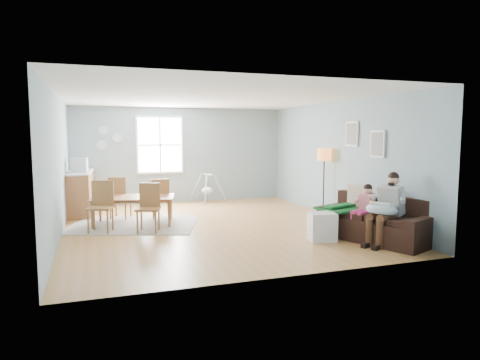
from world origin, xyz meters
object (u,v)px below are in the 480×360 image
object	(u,v)px
monitor	(79,165)
toddler	(365,202)
dining_table	(133,211)
chair_se	(149,204)
floor_lamp	(324,160)
sofa	(376,225)
counter	(81,192)
chair_ne	(161,196)
chair_sw	(102,203)
storage_cube	(322,227)
chair_nw	(119,195)
father	(387,206)
baby_swing	(208,190)

from	to	relation	value
monitor	toddler	bearing A→B (deg)	-39.20
dining_table	chair_se	bearing A→B (deg)	-60.38
floor_lamp	chair_se	bearing A→B (deg)	-174.97
sofa	floor_lamp	distance (m)	2.65
chair_se	counter	size ratio (longest dim) A/B	0.51
sofa	chair_ne	world-z (taller)	chair_ne
toddler	chair_sw	xyz separation A→B (m)	(-4.62, 2.20, -0.10)
storage_cube	chair_nw	world-z (taller)	chair_nw
father	chair_sw	size ratio (longest dim) A/B	1.25
chair_ne	counter	world-z (taller)	counter
storage_cube	sofa	bearing A→B (deg)	-15.97
chair_nw	chair_ne	size ratio (longest dim) A/B	1.04
storage_cube	chair_sw	xyz separation A→B (m)	(-3.79, 2.08, 0.33)
father	chair_nw	xyz separation A→B (m)	(-4.34, 3.89, -0.13)
chair_sw	chair_ne	size ratio (longest dim) A/B	1.09
father	chair_nw	bearing A→B (deg)	138.13
chair_se	chair_ne	distance (m)	1.29
father	sofa	bearing A→B (deg)	87.10
chair_ne	sofa	bearing A→B (deg)	-43.59
chair_nw	chair_ne	distance (m)	0.96
chair_se	storage_cube	bearing A→B (deg)	-31.53
chair_sw	counter	size ratio (longest dim) A/B	0.53
chair_se	chair_ne	xyz separation A→B (m)	(0.42, 1.23, -0.02)
sofa	chair_se	size ratio (longest dim) A/B	2.24
toddler	chair_ne	distance (m)	4.55
toddler	chair_sw	bearing A→B (deg)	154.49
storage_cube	father	bearing A→B (deg)	-31.87
toddler	chair_sw	world-z (taller)	toddler
dining_table	storage_cube	bearing A→B (deg)	-27.14
counter	baby_swing	xyz separation A→B (m)	(3.38, 0.60, -0.16)
sofa	storage_cube	xyz separation A→B (m)	(-0.96, 0.28, -0.03)
father	chair_ne	world-z (taller)	father
sofa	chair_sw	bearing A→B (deg)	153.65
chair_sw	counter	xyz separation A→B (m)	(-0.45, 2.29, -0.05)
dining_table	chair_se	size ratio (longest dim) A/B	1.78
baby_swing	counter	bearing A→B (deg)	-169.93
toddler	baby_swing	xyz separation A→B (m)	(-1.69, 5.09, -0.32)
chair_ne	baby_swing	size ratio (longest dim) A/B	0.88
sofa	chair_nw	world-z (taller)	chair_nw
chair_sw	baby_swing	world-z (taller)	chair_sw
dining_table	chair_nw	bearing A→B (deg)	120.05
toddler	chair_ne	bearing A→B (deg)	136.59
monitor	sofa	bearing A→B (deg)	-39.45
dining_table	baby_swing	size ratio (longest dim) A/B	1.63
sofa	counter	xyz separation A→B (m)	(-5.20, 4.64, 0.24)
dining_table	monitor	xyz separation A→B (m)	(-1.10, 1.47, 0.91)
floor_lamp	chair_nw	size ratio (longest dim) A/B	1.65
storage_cube	dining_table	distance (m)	4.04
chair_se	baby_swing	distance (m)	3.79
toddler	storage_cube	distance (m)	0.94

